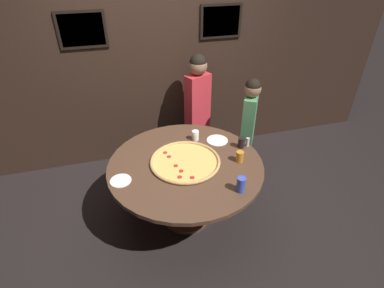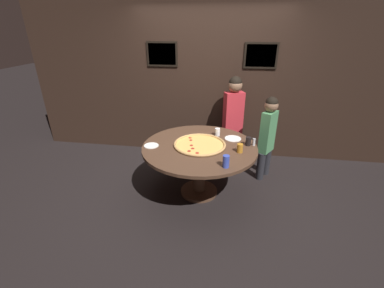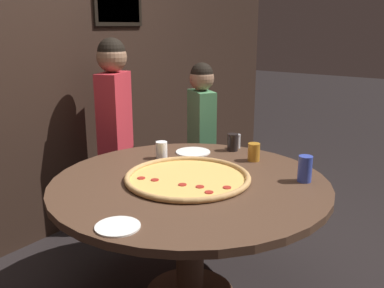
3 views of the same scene
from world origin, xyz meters
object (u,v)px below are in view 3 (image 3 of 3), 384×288
at_px(drink_cup_near_right, 254,152).
at_px(white_plate_near_front, 193,152).
at_px(drink_cup_front_edge, 305,169).
at_px(drink_cup_centre_back, 233,142).
at_px(condiment_shaker, 238,141).
at_px(diner_side_left, 201,133).
at_px(giant_pizza, 188,177).
at_px(white_plate_left_side, 118,227).
at_px(drink_cup_by_shaker, 162,150).
at_px(diner_side_right, 115,124).
at_px(dining_table, 190,204).

relative_size(drink_cup_near_right, white_plate_near_front, 0.49).
bearing_deg(white_plate_near_front, drink_cup_near_right, -78.25).
relative_size(drink_cup_front_edge, drink_cup_near_right, 1.29).
xyz_separation_m(drink_cup_centre_back, condiment_shaker, (0.07, 0.00, -0.01)).
xyz_separation_m(drink_cup_near_right, diner_side_left, (0.42, 0.70, -0.07)).
relative_size(giant_pizza, diner_side_left, 0.54).
xyz_separation_m(white_plate_left_side, diner_side_left, (1.58, 0.69, -0.02)).
relative_size(giant_pizza, white_plate_left_side, 3.60).
relative_size(drink_cup_by_shaker, white_plate_left_side, 0.57).
height_order(white_plate_near_front, condiment_shaker, condiment_shaker).
distance_m(drink_cup_near_right, white_plate_near_front, 0.42).
bearing_deg(diner_side_left, diner_side_right, -98.27).
distance_m(white_plate_left_side, diner_side_right, 1.55).
xyz_separation_m(white_plate_left_side, diner_side_right, (1.06, 1.12, 0.09)).
relative_size(drink_cup_centre_back, diner_side_right, 0.08).
relative_size(dining_table, giant_pizza, 2.19).
distance_m(dining_table, drink_cup_by_shaker, 0.48).
relative_size(drink_cup_by_shaker, condiment_shaker, 1.13).
height_order(giant_pizza, white_plate_left_side, giant_pizza).
distance_m(condiment_shaker, diner_side_right, 0.95).
height_order(drink_cup_by_shaker, drink_cup_centre_back, drink_cup_centre_back).
bearing_deg(diner_side_left, condiment_shaker, 5.46).
distance_m(drink_cup_centre_back, white_plate_left_side, 1.28).
bearing_deg(giant_pizza, drink_cup_near_right, -13.46).
relative_size(drink_cup_centre_back, condiment_shaker, 1.20).
bearing_deg(dining_table, giant_pizza, 82.47).
distance_m(diner_side_right, diner_side_left, 0.68).
bearing_deg(diner_side_right, white_plate_near_front, 67.86).
bearing_deg(white_plate_left_side, white_plate_near_front, 20.26).
xyz_separation_m(dining_table, diner_side_left, (0.94, 0.59, 0.13)).
bearing_deg(dining_table, drink_cup_near_right, -11.93).
relative_size(drink_cup_near_right, diner_side_left, 0.09).
xyz_separation_m(condiment_shaker, diner_side_left, (0.24, 0.47, -0.06)).
distance_m(drink_cup_centre_back, white_plate_near_front, 0.28).
bearing_deg(drink_cup_by_shaker, diner_side_right, 71.41).
height_order(dining_table, condiment_shaker, condiment_shaker).
distance_m(drink_cup_front_edge, drink_cup_near_right, 0.43).
bearing_deg(drink_cup_centre_back, drink_cup_by_shaker, 147.51).
xyz_separation_m(drink_cup_near_right, white_plate_near_front, (-0.08, 0.41, -0.05)).
bearing_deg(dining_table, white_plate_left_side, -171.41).
bearing_deg(drink_cup_front_edge, drink_cup_centre_back, 66.15).
bearing_deg(drink_cup_near_right, diner_side_right, 94.58).
distance_m(drink_cup_front_edge, diner_side_right, 1.54).
relative_size(drink_cup_front_edge, white_plate_near_front, 0.62).
distance_m(drink_cup_centre_back, condiment_shaker, 0.08).
bearing_deg(giant_pizza, white_plate_near_front, 33.27).
xyz_separation_m(drink_cup_front_edge, white_plate_near_front, (0.08, 0.81, -0.07)).
bearing_deg(drink_cup_front_edge, diner_side_left, 61.92).
bearing_deg(drink_cup_near_right, dining_table, 168.07).
bearing_deg(white_plate_near_front, drink_cup_by_shaker, 159.72).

